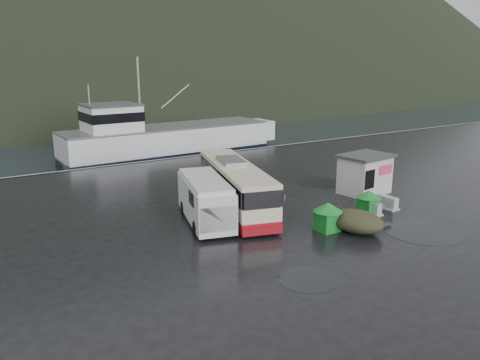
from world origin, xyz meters
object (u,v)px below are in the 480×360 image
waste_bin_right (368,213)px  fishing_trawler (168,144)px  coach_bus (235,208)px  waste_bin_left (327,230)px  ticket_kiosk (363,193)px  white_van (206,222)px  jersey_barrier_b (369,214)px  jersey_barrier_a (386,208)px  dome_tent (356,232)px

waste_bin_right → fishing_trawler: (-0.79, 28.72, 0.00)m
fishing_trawler → coach_bus: bearing=-105.8°
coach_bus → waste_bin_left: 6.50m
coach_bus → ticket_kiosk: bearing=4.8°
white_van → jersey_barrier_b: (9.21, -3.99, 0.00)m
fishing_trawler → waste_bin_right: bearing=-90.8°
waste_bin_right → jersey_barrier_a: bearing=4.2°
fishing_trawler → ticket_kiosk: bearing=-83.5°
waste_bin_left → ticket_kiosk: size_ratio=0.46×
coach_bus → dome_tent: 7.90m
coach_bus → waste_bin_right: coach_bus is taller
dome_tent → fishing_trawler: size_ratio=0.11×
waste_bin_left → jersey_barrier_b: size_ratio=1.05×
waste_bin_right → dome_tent: waste_bin_right is taller
white_van → dome_tent: white_van is taller
dome_tent → ticket_kiosk: (6.06, 5.27, 0.00)m
ticket_kiosk → jersey_barrier_a: bearing=-119.9°
coach_bus → fishing_trawler: (5.59, 23.53, 0.00)m
ticket_kiosk → fishing_trawler: fishing_trawler is taller
coach_bus → white_van: coach_bus is taller
white_van → dome_tent: (6.31, -5.76, 0.00)m
jersey_barrier_a → jersey_barrier_b: bearing=-172.0°
coach_bus → jersey_barrier_a: size_ratio=6.84×
white_van → jersey_barrier_a: 11.60m
ticket_kiosk → jersey_barrier_a: 3.54m
dome_tent → fishing_trawler: bearing=86.1°
waste_bin_right → ticket_kiosk: (3.16, 3.38, 0.00)m
white_van → waste_bin_left: bearing=-28.4°
fishing_trawler → white_van: bearing=-111.1°
jersey_barrier_a → jersey_barrier_b: size_ratio=1.02×
white_van → ticket_kiosk: 12.38m
ticket_kiosk → fishing_trawler: (-3.96, 25.34, 0.00)m
waste_bin_left → waste_bin_right: 4.24m
jersey_barrier_b → fishing_trawler: size_ratio=0.06×
dome_tent → jersey_barrier_b: (2.90, 1.77, 0.00)m
white_van → fishing_trawler: 26.24m
ticket_kiosk → jersey_barrier_b: ticket_kiosk is taller
waste_bin_right → jersey_barrier_a: waste_bin_right is taller
waste_bin_right → fishing_trawler: bearing=91.6°
waste_bin_left → waste_bin_right: (4.14, 0.91, 0.00)m
dome_tent → fishing_trawler: 30.68m
coach_bus → dome_tent: bearing=-48.2°
waste_bin_right → fishing_trawler: size_ratio=0.05×
white_van → waste_bin_right: bearing=-7.8°
coach_bus → white_van: 3.12m
waste_bin_left → jersey_barrier_b: 4.22m
dome_tent → coach_bus: bearing=116.2°
coach_bus → jersey_barrier_b: (6.38, -5.31, 0.00)m
coach_bus → white_van: size_ratio=1.70×
coach_bus → waste_bin_right: size_ratio=7.39×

